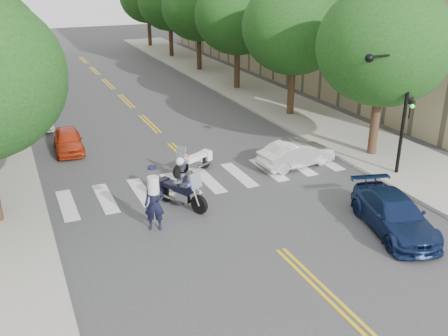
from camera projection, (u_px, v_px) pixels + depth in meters
ground at (280, 250)px, 17.11m from camera, size 140.00×140.00×0.00m
sidewalk_right at (245, 88)px, 39.26m from camera, size 5.00×60.00×0.15m
tree_r_0 at (384, 45)px, 23.40m from camera, size 6.40×6.40×8.45m
tree_r_1 at (294, 27)px, 30.16m from camera, size 6.40×6.40×8.45m
tree_r_2 at (238, 16)px, 36.92m from camera, size 6.40×6.40×8.45m
tree_r_3 at (198, 8)px, 43.68m from camera, size 6.40×6.40×8.45m
tree_r_4 at (170, 2)px, 50.44m from camera, size 6.40×6.40×8.45m
traffic_signal_pole at (398, 98)px, 21.57m from camera, size 2.82×0.42×6.00m
motorcycle_police at (180, 185)px, 19.85m from camera, size 1.42×2.43×2.12m
motorcycle_parked at (195, 161)px, 23.32m from camera, size 2.24×1.26×1.53m
officer_standing at (154, 204)px, 18.09m from camera, size 0.86×0.73×2.00m
convertible at (296, 154)px, 23.98m from camera, size 3.97×1.77×1.27m
sedan_blue at (394, 214)px, 18.11m from camera, size 2.95×4.89×1.33m
parked_car_a at (68, 140)px, 25.91m from camera, size 1.58×3.55×1.19m
parked_car_b at (37, 117)px, 29.70m from camera, size 1.53×4.09×1.33m
parked_car_c at (35, 112)px, 31.00m from camera, size 2.00×4.24×1.17m
parked_car_d at (40, 80)px, 38.99m from camera, size 2.00×4.62×1.33m
parked_car_e at (21, 70)px, 42.86m from camera, size 1.84×3.82×1.26m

